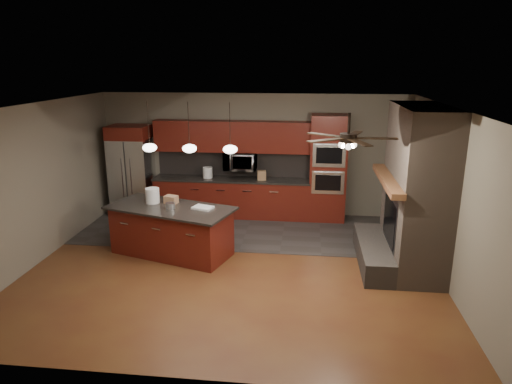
# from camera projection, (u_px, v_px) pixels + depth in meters

# --- Properties ---
(ground) EXTENTS (7.00, 7.00, 0.00)m
(ground) POSITION_uv_depth(u_px,v_px,m) (234.00, 266.00, 8.07)
(ground) COLOR brown
(ground) RESTS_ON ground
(ceiling) EXTENTS (7.00, 6.00, 0.02)m
(ceiling) POSITION_uv_depth(u_px,v_px,m) (231.00, 106.00, 7.29)
(ceiling) COLOR white
(ceiling) RESTS_ON back_wall
(back_wall) EXTENTS (7.00, 0.02, 2.80)m
(back_wall) POSITION_uv_depth(u_px,v_px,m) (254.00, 155.00, 10.54)
(back_wall) COLOR #6C6456
(back_wall) RESTS_ON ground
(right_wall) EXTENTS (0.02, 6.00, 2.80)m
(right_wall) POSITION_uv_depth(u_px,v_px,m) (448.00, 197.00, 7.30)
(right_wall) COLOR #6C6456
(right_wall) RESTS_ON ground
(left_wall) EXTENTS (0.02, 6.00, 2.80)m
(left_wall) POSITION_uv_depth(u_px,v_px,m) (37.00, 184.00, 8.06)
(left_wall) COLOR #6C6456
(left_wall) RESTS_ON ground
(slate_tile_patch) EXTENTS (7.00, 2.40, 0.01)m
(slate_tile_patch) POSITION_uv_depth(u_px,v_px,m) (247.00, 230.00, 9.78)
(slate_tile_patch) COLOR #332F2D
(slate_tile_patch) RESTS_ON ground
(fireplace_column) EXTENTS (1.30, 2.10, 2.80)m
(fireplace_column) POSITION_uv_depth(u_px,v_px,m) (413.00, 195.00, 7.76)
(fireplace_column) COLOR brown
(fireplace_column) RESTS_ON ground
(back_cabinetry) EXTENTS (3.59, 0.64, 2.20)m
(back_cabinetry) POSITION_uv_depth(u_px,v_px,m) (232.00, 178.00, 10.49)
(back_cabinetry) COLOR #54130F
(back_cabinetry) RESTS_ON ground
(oven_tower) EXTENTS (0.80, 0.63, 2.38)m
(oven_tower) POSITION_uv_depth(u_px,v_px,m) (328.00, 169.00, 10.12)
(oven_tower) COLOR #54130F
(oven_tower) RESTS_ON ground
(microwave) EXTENTS (0.73, 0.41, 0.50)m
(microwave) POSITION_uv_depth(u_px,v_px,m) (240.00, 161.00, 10.36)
(microwave) COLOR silver
(microwave) RESTS_ON back_cabinetry
(refrigerator) EXTENTS (0.89, 0.75, 2.09)m
(refrigerator) POSITION_uv_depth(u_px,v_px,m) (132.00, 170.00, 10.58)
(refrigerator) COLOR silver
(refrigerator) RESTS_ON ground
(kitchen_island) EXTENTS (2.51, 1.69, 0.92)m
(kitchen_island) POSITION_uv_depth(u_px,v_px,m) (172.00, 230.00, 8.47)
(kitchen_island) COLOR #54130F
(kitchen_island) RESTS_ON ground
(white_bucket) EXTENTS (0.33, 0.33, 0.28)m
(white_bucket) POSITION_uv_depth(u_px,v_px,m) (152.00, 196.00, 8.56)
(white_bucket) COLOR white
(white_bucket) RESTS_ON kitchen_island
(paint_can) EXTENTS (0.18, 0.18, 0.11)m
(paint_can) POSITION_uv_depth(u_px,v_px,m) (170.00, 206.00, 8.22)
(paint_can) COLOR silver
(paint_can) RESTS_ON kitchen_island
(paint_tray) EXTENTS (0.41, 0.35, 0.04)m
(paint_tray) POSITION_uv_depth(u_px,v_px,m) (203.00, 208.00, 8.25)
(paint_tray) COLOR white
(paint_tray) RESTS_ON kitchen_island
(cardboard_box) EXTENTS (0.27, 0.23, 0.15)m
(cardboard_box) POSITION_uv_depth(u_px,v_px,m) (171.00, 200.00, 8.54)
(cardboard_box) COLOR #9C7050
(cardboard_box) RESTS_ON kitchen_island
(counter_bucket) EXTENTS (0.27, 0.27, 0.25)m
(counter_bucket) POSITION_uv_depth(u_px,v_px,m) (208.00, 173.00, 10.47)
(counter_bucket) COLOR white
(counter_bucket) RESTS_ON back_cabinetry
(counter_box) EXTENTS (0.21, 0.17, 0.21)m
(counter_box) POSITION_uv_depth(u_px,v_px,m) (262.00, 175.00, 10.29)
(counter_box) COLOR #9D7751
(counter_box) RESTS_ON back_cabinetry
(pendant_left) EXTENTS (0.26, 0.26, 0.92)m
(pendant_left) POSITION_uv_depth(u_px,v_px,m) (150.00, 147.00, 8.37)
(pendant_left) COLOR black
(pendant_left) RESTS_ON ceiling
(pendant_center) EXTENTS (0.26, 0.26, 0.92)m
(pendant_center) POSITION_uv_depth(u_px,v_px,m) (190.00, 148.00, 8.29)
(pendant_center) COLOR black
(pendant_center) RESTS_ON ceiling
(pendant_right) EXTENTS (0.26, 0.26, 0.92)m
(pendant_right) POSITION_uv_depth(u_px,v_px,m) (230.00, 149.00, 8.21)
(pendant_right) COLOR black
(pendant_right) RESTS_ON ceiling
(ceiling_fan) EXTENTS (1.27, 1.33, 0.41)m
(ceiling_fan) POSITION_uv_depth(u_px,v_px,m) (348.00, 137.00, 6.43)
(ceiling_fan) COLOR black
(ceiling_fan) RESTS_ON ceiling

